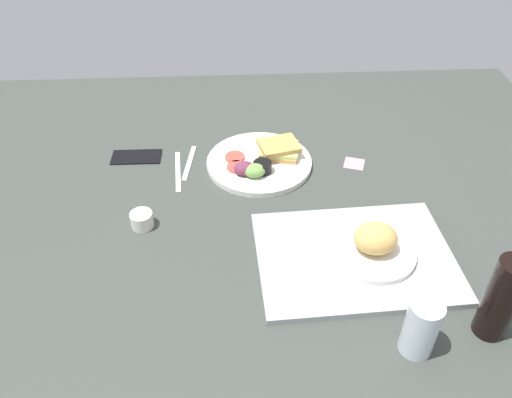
% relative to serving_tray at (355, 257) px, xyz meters
% --- Properties ---
extents(ground_plane, '(1.90, 1.50, 0.03)m').
position_rel_serving_tray_xyz_m(ground_plane, '(0.20, -0.21, -0.02)').
color(ground_plane, '#383D38').
extents(serving_tray, '(0.46, 0.35, 0.02)m').
position_rel_serving_tray_xyz_m(serving_tray, '(0.00, 0.00, 0.00)').
color(serving_tray, '#9EA0A3').
rests_on(serving_tray, ground_plane).
extents(bread_plate_near, '(0.19, 0.19, 0.08)m').
position_rel_serving_tray_xyz_m(bread_plate_near, '(-0.04, -0.00, 0.04)').
color(bread_plate_near, white).
rests_on(bread_plate_near, serving_tray).
extents(plate_with_salad, '(0.30, 0.30, 0.05)m').
position_rel_serving_tray_xyz_m(plate_with_salad, '(0.19, -0.38, 0.01)').
color(plate_with_salad, white).
rests_on(plate_with_salad, ground_plane).
extents(drinking_glass, '(0.07, 0.07, 0.13)m').
position_rel_serving_tray_xyz_m(drinking_glass, '(-0.07, 0.24, 0.06)').
color(drinking_glass, silver).
rests_on(drinking_glass, ground_plane).
extents(soda_bottle, '(0.06, 0.06, 0.19)m').
position_rel_serving_tray_xyz_m(soda_bottle, '(-0.23, 0.21, 0.09)').
color(soda_bottle, black).
rests_on(soda_bottle, ground_plane).
extents(espresso_cup, '(0.06, 0.06, 0.04)m').
position_rel_serving_tray_xyz_m(espresso_cup, '(0.50, -0.14, 0.01)').
color(espresso_cup, silver).
rests_on(espresso_cup, ground_plane).
extents(fork, '(0.04, 0.17, 0.01)m').
position_rel_serving_tray_xyz_m(fork, '(0.40, -0.41, -0.01)').
color(fork, '#B7B7BC').
rests_on(fork, ground_plane).
extents(knife, '(0.03, 0.19, 0.01)m').
position_rel_serving_tray_xyz_m(knife, '(0.43, -0.37, -0.01)').
color(knife, '#B7B7BC').
rests_on(knife, ground_plane).
extents(cell_phone, '(0.14, 0.07, 0.01)m').
position_rel_serving_tray_xyz_m(cell_phone, '(0.56, -0.44, -0.00)').
color(cell_phone, black).
rests_on(cell_phone, ground_plane).
extents(sticky_note, '(0.07, 0.07, 0.00)m').
position_rel_serving_tray_xyz_m(sticky_note, '(-0.08, -0.38, -0.01)').
color(sticky_note, pink).
rests_on(sticky_note, ground_plane).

